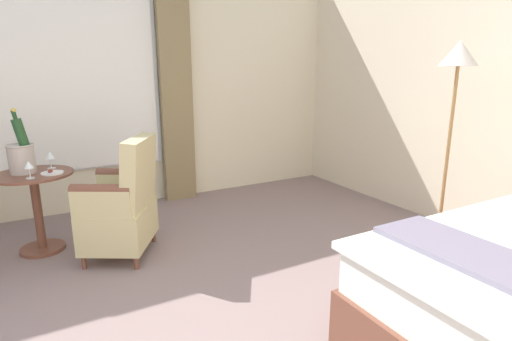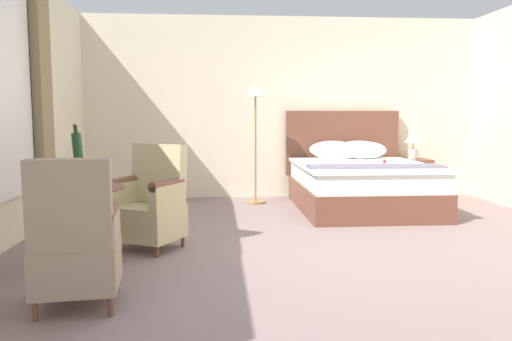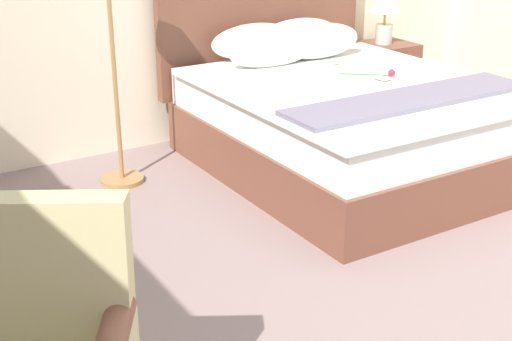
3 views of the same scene
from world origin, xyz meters
name	(u,v)px [view 3 (image 3 of 3)]	position (x,y,z in m)	size (l,w,h in m)	color
bed	(339,114)	(0.91, 2.08, 0.37)	(1.74, 2.15, 1.33)	brown
nightstand	(381,79)	(1.96, 2.86, 0.30)	(0.53, 0.42, 0.60)	brown
bedside_lamp	(386,7)	(1.96, 2.86, 0.89)	(0.26, 0.26, 0.44)	#B5BCB2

